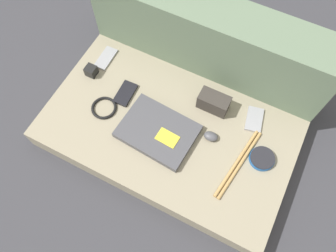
{
  "coord_description": "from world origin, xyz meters",
  "views": [
    {
      "loc": [
        0.27,
        -0.53,
        1.39
      ],
      "look_at": [
        0.0,
        0.0,
        0.14
      ],
      "focal_mm": 35.0,
      "sensor_mm": 36.0,
      "label": 1
    }
  ],
  "objects_px": {
    "laptop": "(158,131)",
    "charger_brick": "(91,71)",
    "phone_silver": "(125,93)",
    "phone_small": "(254,119)",
    "speaker_puck": "(262,158)",
    "camera_pouch": "(214,102)",
    "phone_black": "(106,58)",
    "computer_mouse": "(211,136)"
  },
  "relations": [
    {
      "from": "phone_silver",
      "to": "phone_black",
      "type": "relative_size",
      "value": 0.96
    },
    {
      "from": "laptop",
      "to": "charger_brick",
      "type": "relative_size",
      "value": 6.82
    },
    {
      "from": "phone_silver",
      "to": "phone_small",
      "type": "relative_size",
      "value": 0.97
    },
    {
      "from": "laptop",
      "to": "speaker_puck",
      "type": "xyz_separation_m",
      "value": [
        0.44,
        0.09,
        -0.0
      ]
    },
    {
      "from": "laptop",
      "to": "phone_black",
      "type": "relative_size",
      "value": 2.51
    },
    {
      "from": "laptop",
      "to": "speaker_puck",
      "type": "distance_m",
      "value": 0.44
    },
    {
      "from": "phone_black",
      "to": "laptop",
      "type": "bearing_deg",
      "value": -31.35
    },
    {
      "from": "speaker_puck",
      "to": "camera_pouch",
      "type": "distance_m",
      "value": 0.31
    },
    {
      "from": "speaker_puck",
      "to": "charger_brick",
      "type": "relative_size",
      "value": 2.18
    },
    {
      "from": "laptop",
      "to": "computer_mouse",
      "type": "relative_size",
      "value": 5.19
    },
    {
      "from": "computer_mouse",
      "to": "phone_small",
      "type": "height_order",
      "value": "computer_mouse"
    },
    {
      "from": "charger_brick",
      "to": "phone_small",
      "type": "bearing_deg",
      "value": 8.68
    },
    {
      "from": "speaker_puck",
      "to": "phone_small",
      "type": "height_order",
      "value": "speaker_puck"
    },
    {
      "from": "laptop",
      "to": "charger_brick",
      "type": "bearing_deg",
      "value": 166.81
    },
    {
      "from": "phone_silver",
      "to": "computer_mouse",
      "type": "bearing_deg",
      "value": -5.52
    },
    {
      "from": "speaker_puck",
      "to": "charger_brick",
      "type": "xyz_separation_m",
      "value": [
        -0.85,
        0.04,
        0.01
      ]
    },
    {
      "from": "laptop",
      "to": "camera_pouch",
      "type": "distance_m",
      "value": 0.27
    },
    {
      "from": "phone_silver",
      "to": "charger_brick",
      "type": "height_order",
      "value": "charger_brick"
    },
    {
      "from": "computer_mouse",
      "to": "camera_pouch",
      "type": "height_order",
      "value": "camera_pouch"
    },
    {
      "from": "laptop",
      "to": "phone_silver",
      "type": "height_order",
      "value": "laptop"
    },
    {
      "from": "speaker_puck",
      "to": "phone_small",
      "type": "distance_m",
      "value": 0.18
    },
    {
      "from": "charger_brick",
      "to": "phone_silver",
      "type": "bearing_deg",
      "value": -7.34
    },
    {
      "from": "speaker_puck",
      "to": "camera_pouch",
      "type": "xyz_separation_m",
      "value": [
        -0.28,
        0.14,
        0.03
      ]
    },
    {
      "from": "phone_black",
      "to": "phone_silver",
      "type": "bearing_deg",
      "value": -36.56
    },
    {
      "from": "charger_brick",
      "to": "speaker_puck",
      "type": "bearing_deg",
      "value": -2.79
    },
    {
      "from": "phone_small",
      "to": "charger_brick",
      "type": "height_order",
      "value": "charger_brick"
    },
    {
      "from": "computer_mouse",
      "to": "phone_silver",
      "type": "height_order",
      "value": "computer_mouse"
    },
    {
      "from": "phone_small",
      "to": "laptop",
      "type": "bearing_deg",
      "value": -156.43
    },
    {
      "from": "computer_mouse",
      "to": "speaker_puck",
      "type": "height_order",
      "value": "computer_mouse"
    },
    {
      "from": "phone_small",
      "to": "charger_brick",
      "type": "xyz_separation_m",
      "value": [
        -0.76,
        -0.12,
        0.02
      ]
    },
    {
      "from": "phone_silver",
      "to": "phone_black",
      "type": "xyz_separation_m",
      "value": [
        -0.18,
        0.13,
        -0.0
      ]
    },
    {
      "from": "phone_small",
      "to": "camera_pouch",
      "type": "xyz_separation_m",
      "value": [
        -0.19,
        -0.02,
        0.03
      ]
    },
    {
      "from": "speaker_puck",
      "to": "phone_small",
      "type": "bearing_deg",
      "value": 120.07
    },
    {
      "from": "speaker_puck",
      "to": "phone_black",
      "type": "xyz_separation_m",
      "value": [
        -0.84,
        0.15,
        -0.01
      ]
    },
    {
      "from": "computer_mouse",
      "to": "charger_brick",
      "type": "relative_size",
      "value": 1.31
    },
    {
      "from": "computer_mouse",
      "to": "speaker_puck",
      "type": "distance_m",
      "value": 0.23
    },
    {
      "from": "speaker_puck",
      "to": "camera_pouch",
      "type": "bearing_deg",
      "value": 153.96
    },
    {
      "from": "phone_black",
      "to": "charger_brick",
      "type": "relative_size",
      "value": 2.71
    },
    {
      "from": "camera_pouch",
      "to": "phone_small",
      "type": "bearing_deg",
      "value": 6.44
    },
    {
      "from": "phone_black",
      "to": "camera_pouch",
      "type": "bearing_deg",
      "value": -2.3
    },
    {
      "from": "computer_mouse",
      "to": "phone_small",
      "type": "xyz_separation_m",
      "value": [
        0.14,
        0.16,
        -0.01
      ]
    },
    {
      "from": "camera_pouch",
      "to": "charger_brick",
      "type": "bearing_deg",
      "value": -170.59
    }
  ]
}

